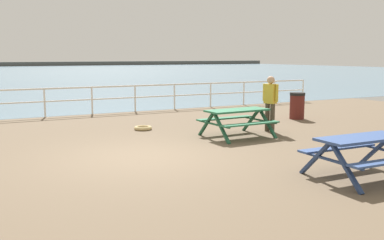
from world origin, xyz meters
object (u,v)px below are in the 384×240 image
(picnic_table_mid_centre, at_px, (362,147))
(visitor, at_px, (270,100))
(picnic_table_near_left, at_px, (237,116))
(litter_bin, at_px, (297,106))

(picnic_table_mid_centre, relative_size, visitor, 1.10)
(picnic_table_near_left, bearing_deg, litter_bin, 24.66)
(picnic_table_mid_centre, height_order, visitor, visitor)
(picnic_table_near_left, xyz_separation_m, litter_bin, (3.86, 1.97, -0.10))
(visitor, relative_size, litter_bin, 1.75)
(picnic_table_mid_centre, bearing_deg, visitor, 73.03)
(litter_bin, bearing_deg, picnic_table_near_left, -152.93)
(visitor, distance_m, litter_bin, 3.07)
(litter_bin, bearing_deg, visitor, -145.94)
(picnic_table_near_left, height_order, picnic_table_mid_centre, same)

